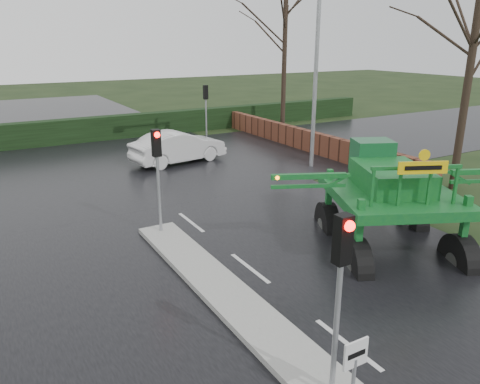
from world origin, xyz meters
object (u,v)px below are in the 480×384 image
traffic_signal_near (341,268)px  crop_sprayer (359,198)px  keep_left_sign (355,364)px  white_sedan (179,163)px  traffic_signal_mid (157,159)px  street_light_right (312,43)px  traffic_signal_far (206,101)px

traffic_signal_near → crop_sprayer: (4.04, 3.75, -0.57)m
keep_left_sign → traffic_signal_near: 1.61m
keep_left_sign → crop_sprayer: crop_sprayer is taller
traffic_signal_near → white_sedan: size_ratio=0.70×
keep_left_sign → traffic_signal_near: size_ratio=0.38×
traffic_signal_mid → street_light_right: (9.49, 4.51, 3.40)m
crop_sprayer → traffic_signal_mid: bearing=155.0°
traffic_signal_mid → street_light_right: street_light_right is taller
traffic_signal_far → white_sedan: bearing=47.8°
traffic_signal_near → traffic_signal_mid: size_ratio=1.00×
keep_left_sign → traffic_signal_far: bearing=70.1°
street_light_right → white_sedan: (-5.22, 4.11, -5.99)m
traffic_signal_mid → traffic_signal_far: same height
traffic_signal_near → crop_sprayer: 5.54m
white_sedan → street_light_right: bearing=-136.6°
white_sedan → traffic_signal_near: bearing=157.6°
crop_sprayer → white_sedan: (0.23, 13.37, -2.02)m
keep_left_sign → traffic_signal_mid: traffic_signal_mid is taller
crop_sprayer → white_sedan: bearing=113.6°
street_light_right → crop_sprayer: (-5.45, -9.26, -3.97)m
traffic_signal_far → street_light_right: 8.86m
traffic_signal_far → traffic_signal_mid: bearing=58.1°
traffic_signal_mid → white_sedan: 9.96m
traffic_signal_near → traffic_signal_far: bearing=69.6°
keep_left_sign → traffic_signal_mid: size_ratio=0.38×
street_light_right → keep_left_sign: bearing=-125.1°
traffic_signal_near → crop_sprayer: crop_sprayer is taller
traffic_signal_near → traffic_signal_far: 22.42m
traffic_signal_mid → white_sedan: (4.27, 8.62, -2.59)m
street_light_right → traffic_signal_near: bearing=-126.1°
traffic_signal_far → crop_sprayer: size_ratio=0.50×
traffic_signal_far → street_light_right: size_ratio=0.35×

